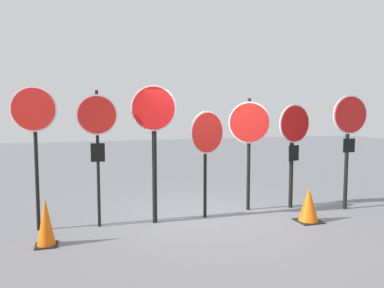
{
  "coord_description": "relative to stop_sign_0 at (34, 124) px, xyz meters",
  "views": [
    {
      "loc": [
        -2.41,
        -6.85,
        2.11
      ],
      "look_at": [
        -0.31,
        0.0,
        1.48
      ],
      "focal_mm": 35.0,
      "sensor_mm": 36.0,
      "label": 1
    }
  ],
  "objects": [
    {
      "name": "stop_sign_6",
      "position": [
        6.2,
        -0.39,
        -0.16
      ],
      "size": [
        0.82,
        0.14,
        2.44
      ],
      "rotation": [
        0.0,
        0.0,
        -0.03
      ],
      "color": "black",
      "rests_on": "ground"
    },
    {
      "name": "stop_sign_4",
      "position": [
        4.15,
        0.17,
        -0.21
      ],
      "size": [
        0.82,
        0.35,
        2.38
      ],
      "rotation": [
        0.0,
        0.0,
        -0.38
      ],
      "color": "black",
      "rests_on": "ground"
    },
    {
      "name": "ground_plane",
      "position": [
        3.12,
        -0.11,
        -1.89
      ],
      "size": [
        40.0,
        40.0,
        0.0
      ],
      "primitive_type": "plane",
      "color": "slate"
    },
    {
      "name": "stop_sign_3",
      "position": [
        3.12,
        -0.1,
        -0.34
      ],
      "size": [
        0.78,
        0.35,
        2.11
      ],
      "rotation": [
        0.0,
        0.0,
        0.39
      ],
      "color": "black",
      "rests_on": "ground"
    },
    {
      "name": "stop_sign_1",
      "position": [
        1.05,
        -0.09,
        -0.08
      ],
      "size": [
        0.73,
        0.13,
        2.48
      ],
      "rotation": [
        0.0,
        0.0,
        -0.05
      ],
      "color": "black",
      "rests_on": "ground"
    },
    {
      "name": "traffic_cone_0",
      "position": [
        4.9,
        -0.92,
        -1.57
      ],
      "size": [
        0.45,
        0.45,
        0.65
      ],
      "color": "black",
      "rests_on": "ground"
    },
    {
      "name": "stop_sign_2",
      "position": [
        2.06,
        -0.16,
        -0.09
      ],
      "size": [
        0.81,
        0.3,
        2.58
      ],
      "rotation": [
        0.0,
        0.0,
        -0.33
      ],
      "color": "black",
      "rests_on": "ground"
    },
    {
      "name": "stop_sign_0",
      "position": [
        0.0,
        0.0,
        0.0
      ],
      "size": [
        0.78,
        0.18,
        2.54
      ],
      "rotation": [
        0.0,
        0.0,
        -0.18
      ],
      "color": "black",
      "rests_on": "ground"
    },
    {
      "name": "stop_sign_5",
      "position": [
        5.15,
        0.06,
        -0.34
      ],
      "size": [
        0.82,
        0.21,
        2.26
      ],
      "rotation": [
        0.0,
        0.0,
        0.19
      ],
      "color": "black",
      "rests_on": "ground"
    },
    {
      "name": "traffic_cone_1",
      "position": [
        0.2,
        -0.83,
        -1.52
      ],
      "size": [
        0.34,
        0.34,
        0.76
      ],
      "color": "black",
      "rests_on": "ground"
    }
  ]
}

